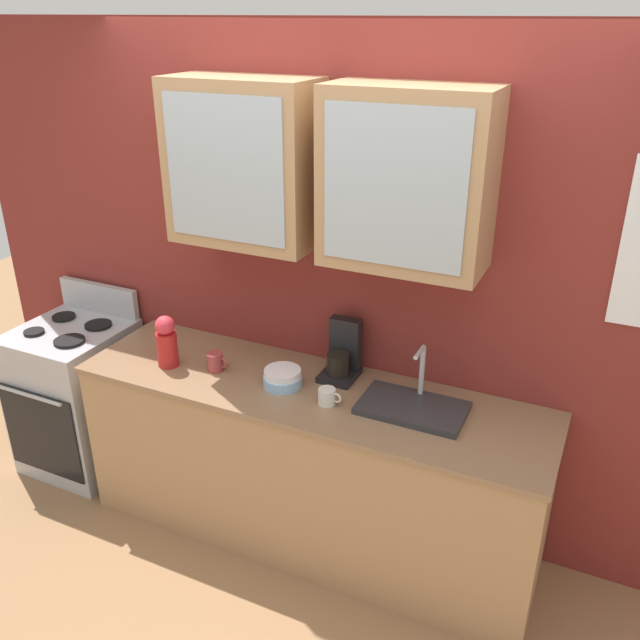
% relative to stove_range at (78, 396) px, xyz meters
% --- Properties ---
extents(ground_plane, '(10.00, 10.00, 0.00)m').
position_rel_stove_range_xyz_m(ground_plane, '(1.53, -0.00, -0.45)').
color(ground_plane, '#936B47').
extents(back_wall_unit, '(4.51, 0.45, 2.51)m').
position_rel_stove_range_xyz_m(back_wall_unit, '(1.53, 0.32, 0.96)').
color(back_wall_unit, maroon).
rests_on(back_wall_unit, ground_plane).
extents(counter, '(2.33, 0.64, 0.88)m').
position_rel_stove_range_xyz_m(counter, '(1.53, -0.00, -0.01)').
color(counter, '#A87F56').
rests_on(counter, ground_plane).
extents(stove_range, '(0.58, 0.65, 1.06)m').
position_rel_stove_range_xyz_m(stove_range, '(0.00, 0.00, 0.00)').
color(stove_range, '#ADAFB5').
rests_on(stove_range, ground_plane).
extents(sink_faucet, '(0.48, 0.29, 0.28)m').
position_rel_stove_range_xyz_m(sink_faucet, '(2.04, 0.03, 0.46)').
color(sink_faucet, '#2D2D30').
rests_on(sink_faucet, counter).
extents(bowl_stack, '(0.19, 0.19, 0.09)m').
position_rel_stove_range_xyz_m(bowl_stack, '(1.40, -0.02, 0.48)').
color(bowl_stack, '#8CB7E0').
rests_on(bowl_stack, counter).
extents(vase, '(0.11, 0.11, 0.27)m').
position_rel_stove_range_xyz_m(vase, '(0.78, -0.09, 0.57)').
color(vase, '#B21E1E').
rests_on(vase, counter).
extents(cup_near_sink, '(0.11, 0.08, 0.08)m').
position_rel_stove_range_xyz_m(cup_near_sink, '(1.66, -0.08, 0.47)').
color(cup_near_sink, silver).
rests_on(cup_near_sink, counter).
extents(cup_near_bowls, '(0.12, 0.08, 0.09)m').
position_rel_stove_range_xyz_m(cup_near_bowls, '(1.03, -0.03, 0.48)').
color(cup_near_bowls, '#993838').
rests_on(cup_near_bowls, counter).
extents(coffee_maker, '(0.17, 0.20, 0.29)m').
position_rel_stove_range_xyz_m(coffee_maker, '(1.62, 0.20, 0.54)').
color(coffee_maker, black).
rests_on(coffee_maker, counter).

